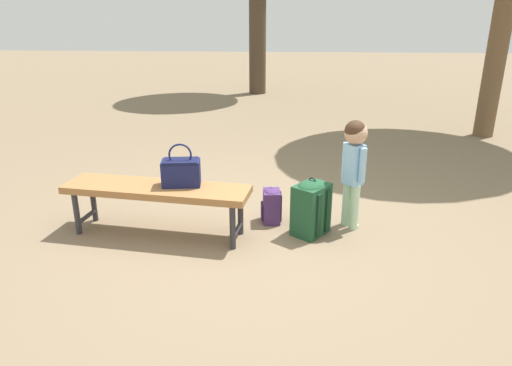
{
  "coord_description": "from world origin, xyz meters",
  "views": [
    {
      "loc": [
        0.22,
        -3.61,
        1.84
      ],
      "look_at": [
        -0.05,
        0.14,
        0.45
      ],
      "focal_mm": 32.56,
      "sensor_mm": 36.0,
      "label": 1
    }
  ],
  "objects_px": {
    "child_standing": "(354,157)",
    "backpack_large": "(311,206)",
    "park_bench": "(157,192)",
    "backpack_small": "(271,204)",
    "handbag": "(181,171)"
  },
  "relations": [
    {
      "from": "child_standing",
      "to": "backpack_large",
      "type": "distance_m",
      "value": 0.56
    },
    {
      "from": "park_bench",
      "to": "backpack_large",
      "type": "bearing_deg",
      "value": 4.38
    },
    {
      "from": "child_standing",
      "to": "backpack_small",
      "type": "bearing_deg",
      "value": 174.99
    },
    {
      "from": "park_bench",
      "to": "backpack_small",
      "type": "xyz_separation_m",
      "value": [
        0.97,
        0.32,
        -0.22
      ]
    },
    {
      "from": "park_bench",
      "to": "child_standing",
      "type": "height_order",
      "value": "child_standing"
    },
    {
      "from": "backpack_large",
      "to": "backpack_small",
      "type": "height_order",
      "value": "backpack_large"
    },
    {
      "from": "handbag",
      "to": "backpack_large",
      "type": "height_order",
      "value": "handbag"
    },
    {
      "from": "backpack_large",
      "to": "child_standing",
      "type": "bearing_deg",
      "value": 23.87
    },
    {
      "from": "handbag",
      "to": "child_standing",
      "type": "distance_m",
      "value": 1.49
    },
    {
      "from": "handbag",
      "to": "backpack_small",
      "type": "xyz_separation_m",
      "value": [
        0.76,
        0.29,
        -0.4
      ]
    },
    {
      "from": "backpack_large",
      "to": "backpack_small",
      "type": "xyz_separation_m",
      "value": [
        -0.35,
        0.22,
        -0.09
      ]
    },
    {
      "from": "child_standing",
      "to": "backpack_small",
      "type": "xyz_separation_m",
      "value": [
        -0.71,
        0.06,
        -0.48
      ]
    },
    {
      "from": "child_standing",
      "to": "backpack_large",
      "type": "xyz_separation_m",
      "value": [
        -0.36,
        -0.16,
        -0.4
      ]
    },
    {
      "from": "park_bench",
      "to": "child_standing",
      "type": "relative_size",
      "value": 1.66
    },
    {
      "from": "handbag",
      "to": "child_standing",
      "type": "relative_size",
      "value": 0.37
    }
  ]
}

